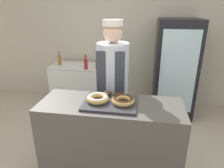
% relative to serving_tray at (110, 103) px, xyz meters
% --- Properties ---
extents(wall_back, '(8.00, 0.06, 2.70)m').
position_rel_serving_tray_xyz_m(wall_back, '(0.00, 2.13, 0.38)').
color(wall_back, '#BCB29E').
rests_on(wall_back, ground_plane).
extents(display_counter, '(1.49, 0.56, 0.96)m').
position_rel_serving_tray_xyz_m(display_counter, '(0.00, 0.00, -0.49)').
color(display_counter, '#4C4742').
rests_on(display_counter, ground_plane).
extents(serving_tray, '(0.54, 0.43, 0.02)m').
position_rel_serving_tray_xyz_m(serving_tray, '(0.00, 0.00, 0.00)').
color(serving_tray, '#2D2D33').
rests_on(serving_tray, display_counter).
extents(donut_light_glaze, '(0.23, 0.23, 0.06)m').
position_rel_serving_tray_xyz_m(donut_light_glaze, '(-0.13, -0.01, 0.05)').
color(donut_light_glaze, tan).
rests_on(donut_light_glaze, serving_tray).
extents(donut_chocolate_glaze, '(0.23, 0.23, 0.06)m').
position_rel_serving_tray_xyz_m(donut_chocolate_glaze, '(0.13, -0.01, 0.05)').
color(donut_chocolate_glaze, tan).
rests_on(donut_chocolate_glaze, serving_tray).
extents(brownie_back_left, '(0.08, 0.08, 0.03)m').
position_rel_serving_tray_xyz_m(brownie_back_left, '(-0.06, 0.15, 0.03)').
color(brownie_back_left, black).
rests_on(brownie_back_left, serving_tray).
extents(brownie_back_right, '(0.08, 0.08, 0.03)m').
position_rel_serving_tray_xyz_m(brownie_back_right, '(0.06, 0.15, 0.03)').
color(brownie_back_right, black).
rests_on(brownie_back_right, serving_tray).
extents(baker_person, '(0.40, 0.40, 1.76)m').
position_rel_serving_tray_xyz_m(baker_person, '(-0.07, 0.58, -0.05)').
color(baker_person, '#4C4C51').
rests_on(baker_person, ground_plane).
extents(beverage_fridge, '(0.70, 0.69, 1.72)m').
position_rel_serving_tray_xyz_m(beverage_fridge, '(0.86, 1.73, -0.11)').
color(beverage_fridge, black).
rests_on(beverage_fridge, ground_plane).
extents(chest_freezer, '(1.03, 0.58, 0.85)m').
position_rel_serving_tray_xyz_m(chest_freezer, '(-0.92, 1.73, -0.55)').
color(chest_freezer, silver).
rests_on(chest_freezer, ground_plane).
extents(bottle_red, '(0.07, 0.07, 0.26)m').
position_rel_serving_tray_xyz_m(bottle_red, '(-0.71, 1.50, -0.03)').
color(bottle_red, red).
rests_on(bottle_red, chest_freezer).
extents(bottle_amber, '(0.06, 0.06, 0.26)m').
position_rel_serving_tray_xyz_m(bottle_amber, '(-1.29, 1.71, -0.03)').
color(bottle_amber, '#99661E').
rests_on(bottle_amber, chest_freezer).
extents(bottle_amber_b, '(0.08, 0.08, 0.27)m').
position_rel_serving_tray_xyz_m(bottle_amber_b, '(-0.50, 1.54, -0.02)').
color(bottle_amber_b, '#99661E').
rests_on(bottle_amber_b, chest_freezer).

